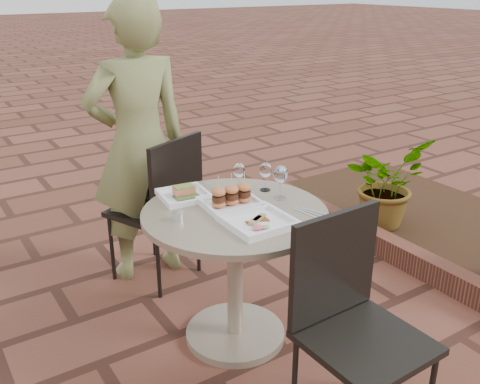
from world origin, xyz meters
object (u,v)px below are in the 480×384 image
plate_salmon (184,194)px  plate_sliders (232,200)px  chair_far (164,198)px  cafe_table (235,256)px  chair_near (350,309)px  diner (138,144)px  plate_tuna (258,221)px

plate_salmon → plate_sliders: (0.14, -0.23, 0.02)m
chair_far → plate_sliders: size_ratio=3.18×
cafe_table → chair_far: size_ratio=0.97×
plate_salmon → chair_near: bearing=-78.2°
plate_salmon → chair_far: bearing=78.5°
diner → plate_tuna: (0.11, -1.09, -0.10)m
cafe_table → plate_tuna: size_ratio=3.16×
chair_far → plate_salmon: bearing=55.0°
chair_far → plate_salmon: size_ratio=3.52×
plate_sliders → plate_tuna: bearing=-92.0°
chair_near → cafe_table: bearing=95.0°
chair_far → diner: size_ratio=0.55×
diner → plate_sliders: bearing=101.1°
chair_near → plate_salmon: size_ratio=3.52×
plate_salmon → plate_sliders: 0.27m
diner → plate_tuna: diner is taller
chair_near → plate_salmon: chair_near is taller
plate_sliders → plate_tuna: (-0.01, -0.23, -0.02)m
chair_far → plate_tuna: bearing=69.0°
chair_far → plate_tuna: chair_far is taller
cafe_table → chair_near: 0.73m
chair_far → chair_near: same height
plate_salmon → plate_tuna: (0.13, -0.46, -0.00)m
diner → plate_salmon: size_ratio=6.45×
plate_salmon → plate_tuna: size_ratio=0.93×
diner → plate_salmon: diner is taller
chair_far → chair_near: bearing=71.1°
cafe_table → chair_far: (-0.04, 0.73, 0.07)m
chair_far → plate_tuna: size_ratio=3.27×
chair_far → diner: diner is taller
cafe_table → plate_salmon: bearing=114.8°
plate_salmon → plate_tuna: plate_salmon is taller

